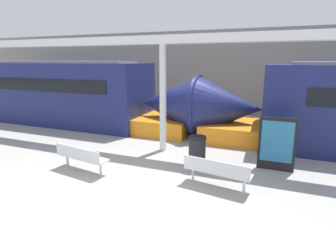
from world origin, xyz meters
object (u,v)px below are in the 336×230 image
train_right (57,93)px  bench_near (81,156)px  poster_board (277,144)px  support_column_near (163,99)px  bench_far (217,170)px  trash_bin (197,152)px

train_right → bench_near: size_ratio=8.65×
poster_board → support_column_near: bearing=173.4°
bench_far → trash_bin: 1.35m
train_right → poster_board: (10.88, -2.78, -0.68)m
bench_near → support_column_near: (1.54, 2.65, 1.40)m
bench_near → support_column_near: bearing=68.5°
train_right → support_column_near: (7.06, -2.34, 0.39)m
trash_bin → poster_board: size_ratio=0.62×
trash_bin → bench_near: bearing=-154.2°
train_right → support_column_near: bearing=-18.3°
bench_far → support_column_near: 3.55m
trash_bin → support_column_near: size_ratio=0.27×
trash_bin → bench_far: bearing=-53.3°
bench_far → support_column_near: support_column_near is taller
trash_bin → poster_board: 2.37m
train_right → trash_bin: (8.64, -3.48, -1.00)m
poster_board → support_column_near: (-3.82, 0.44, 1.07)m
train_right → support_column_near: size_ratio=4.08×
trash_bin → poster_board: (2.24, 0.70, 0.32)m
bench_near → support_column_near: size_ratio=0.47×
bench_near → poster_board: 5.80m
bench_far → trash_bin: (-0.81, 1.08, 0.01)m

